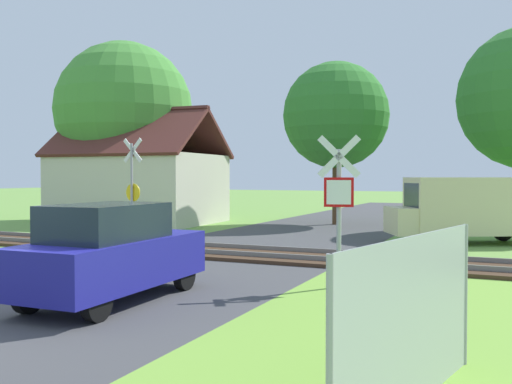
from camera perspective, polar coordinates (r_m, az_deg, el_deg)
The scene contains 11 objects.
ground_plane at distance 10.70m, azimuth -21.86°, elevation -10.81°, with size 160.00×160.00×0.00m, color #6B9942.
road_asphalt at distance 12.14m, azimuth -14.99°, elevation -9.26°, with size 7.08×80.00×0.01m, color #424244.
rail_track at distance 16.72m, azimuth -2.98°, elevation -6.05°, with size 60.00×2.60×0.22m.
stop_sign_near at distance 11.70m, azimuth 8.29°, elevation -0.84°, with size 0.86×0.23×3.11m.
crossing_sign_far at distance 20.64m, azimuth -12.28°, elevation 0.75°, with size 0.87×0.18×3.63m.
house at distance 28.40m, azimuth -11.51°, elevation 0.67°, with size 7.76×6.52×5.58m.
tree_left at distance 30.10m, azimuth -13.06°, elevation 7.93°, with size 6.94×6.94×9.11m.
tree_center at distance 27.30m, azimuth 7.98°, elevation 7.62°, with size 4.99×4.99×7.66m.
mail_truck at distance 20.50m, azimuth 20.39°, elevation -1.42°, with size 5.22×3.82×2.24m.
parked_car at distance 10.72m, azimuth -14.23°, elevation -5.87°, with size 1.72×4.03×1.78m.
fence_panel at distance 5.90m, azimuth 15.45°, elevation -12.45°, with size 0.80×3.26×1.70m.
Camera 1 is at (7.51, -7.27, 2.27)m, focal length 40.00 mm.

